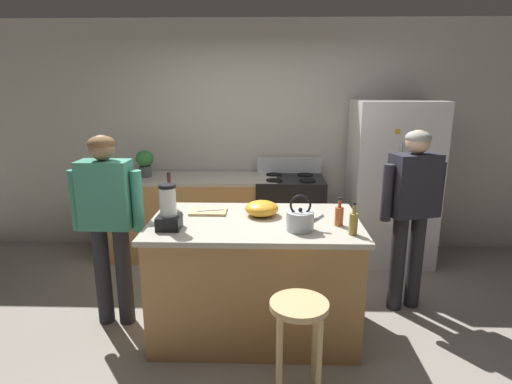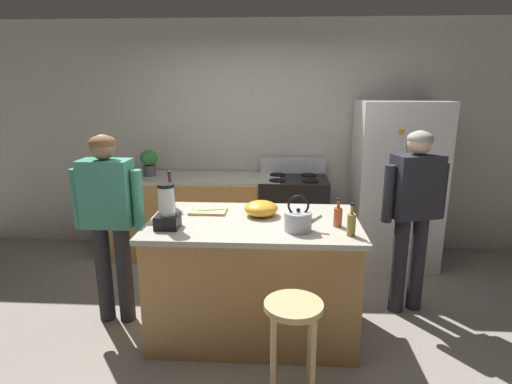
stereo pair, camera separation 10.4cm
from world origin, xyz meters
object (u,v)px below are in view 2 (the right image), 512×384
at_px(bottle_vinegar, 351,224).
at_px(bottle_cooking_sauce, 338,216).
at_px(bottle_wine, 170,195).
at_px(bar_stool, 293,327).
at_px(tea_kettle, 298,220).
at_px(stove_range, 293,217).
at_px(blender_appliance, 167,210).
at_px(mixing_bowl, 261,208).
at_px(refrigerator, 396,184).
at_px(cutting_board, 208,211).
at_px(chef_knife, 210,210).
at_px(person_by_sink_right, 414,205).
at_px(person_by_island_left, 109,212).
at_px(potted_plant, 149,161).
at_px(kitchen_island, 254,276).

distance_m(bottle_vinegar, bottle_cooking_sauce, 0.20).
bearing_deg(bottle_vinegar, bottle_wine, 157.39).
relative_size(bar_stool, tea_kettle, 2.57).
bearing_deg(stove_range, blender_appliance, -119.15).
bearing_deg(mixing_bowl, bottle_vinegar, -32.64).
height_order(bar_stool, tea_kettle, tea_kettle).
bearing_deg(refrigerator, cutting_board, -144.96).
bearing_deg(cutting_board, refrigerator, 35.04).
relative_size(bar_stool, bottle_wine, 2.24).
bearing_deg(blender_appliance, cutting_board, 60.36).
bearing_deg(chef_knife, cutting_board, 165.92).
height_order(refrigerator, person_by_sink_right, refrigerator).
relative_size(bottle_cooking_sauce, cutting_board, 0.72).
xyz_separation_m(person_by_island_left, chef_knife, (0.82, 0.10, 0.00)).
bearing_deg(bottle_cooking_sauce, bottle_wine, 163.53).
height_order(refrigerator, bar_stool, refrigerator).
bearing_deg(bottle_cooking_sauce, refrigerator, 62.15).
xyz_separation_m(bottle_vinegar, mixing_bowl, (-0.65, 0.42, -0.03)).
xyz_separation_m(stove_range, potted_plant, (-1.65, 0.03, 0.64)).
height_order(refrigerator, mixing_bowl, refrigerator).
bearing_deg(blender_appliance, kitchen_island, 19.16).
xyz_separation_m(person_by_sink_right, bottle_cooking_sauce, (-0.71, -0.51, 0.05)).
relative_size(stove_range, bar_stool, 1.60).
relative_size(person_by_sink_right, bottle_vinegar, 6.85).
height_order(kitchen_island, bottle_wine, bottle_wine).
relative_size(kitchen_island, bottle_wine, 5.16).
xyz_separation_m(bottle_wine, bottle_cooking_sauce, (1.36, -0.40, -0.04)).
distance_m(kitchen_island, potted_plant, 2.12).
bearing_deg(person_by_sink_right, tea_kettle, -148.35).
xyz_separation_m(bottle_wine, tea_kettle, (1.07, -0.52, -0.04)).
relative_size(potted_plant, chef_knife, 1.36).
relative_size(bottle_wine, bottle_cooking_sauce, 1.46).
relative_size(blender_appliance, tea_kettle, 1.21).
xyz_separation_m(person_by_sink_right, blender_appliance, (-1.96, -0.62, 0.11)).
height_order(person_by_island_left, chef_knife, person_by_island_left).
height_order(refrigerator, cutting_board, refrigerator).
relative_size(bar_stool, blender_appliance, 2.12).
bearing_deg(bottle_cooking_sauce, blender_appliance, -174.84).
height_order(bar_stool, blender_appliance, blender_appliance).
height_order(bottle_vinegar, mixing_bowl, bottle_vinegar).
relative_size(potted_plant, tea_kettle, 1.09).
bearing_deg(refrigerator, bottle_vinegar, -113.45).
height_order(blender_appliance, tea_kettle, blender_appliance).
bearing_deg(kitchen_island, mixing_bowl, 67.04).
height_order(person_by_island_left, blender_appliance, person_by_island_left).
distance_m(kitchen_island, stove_range, 1.56).
bearing_deg(potted_plant, mixing_bowl, -46.64).
xyz_separation_m(stove_range, tea_kettle, (-0.01, -1.74, 0.54)).
xyz_separation_m(mixing_bowl, cutting_board, (-0.44, 0.07, -0.05)).
bearing_deg(refrigerator, person_by_sink_right, -97.12).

